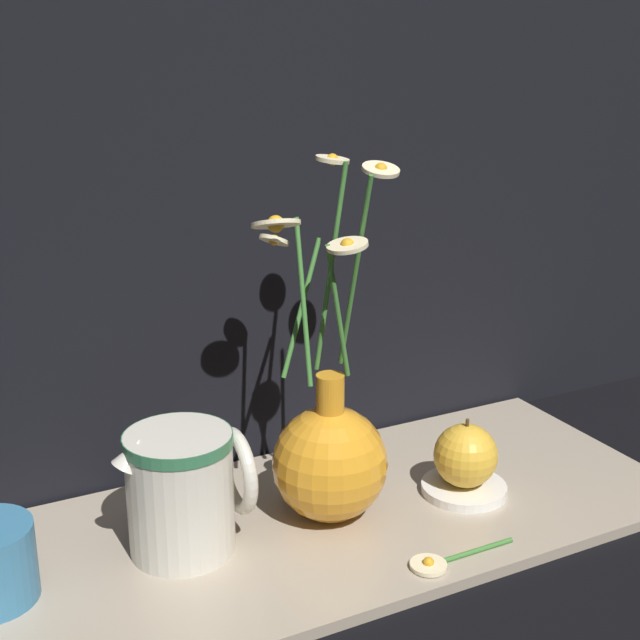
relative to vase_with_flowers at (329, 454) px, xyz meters
The scene contains 7 objects.
ground_plane 0.08m from the vase_with_flowers, behind, with size 6.00×6.00×0.00m, color black.
shelf 0.08m from the vase_with_flowers, behind, with size 0.80×0.32×0.01m.
vase_with_flowers is the anchor object (origin of this frame).
ceramic_pitcher 0.16m from the vase_with_flowers, behind, with size 0.13×0.11×0.13m.
saucer_plate 0.17m from the vase_with_flowers, 10.17° to the right, with size 0.09×0.09×0.01m.
orange_fruit 0.16m from the vase_with_flowers, 10.17° to the right, with size 0.07×0.07×0.08m.
loose_daisy 0.16m from the vase_with_flowers, 68.71° to the right, with size 0.12×0.04×0.01m.
Camera 1 is at (-0.38, -0.74, 0.50)m, focal length 50.00 mm.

